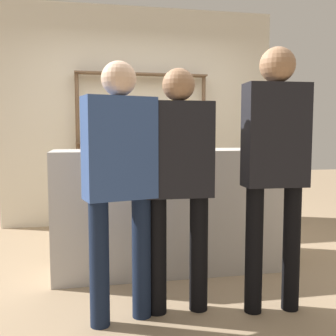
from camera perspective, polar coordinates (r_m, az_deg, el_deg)
ground_plane at (r=3.58m, az=-0.00°, el=-14.41°), size 16.00×16.00×0.00m
bar_counter at (r=3.44m, az=-0.00°, el=-6.12°), size 1.94×0.56×1.05m
back_wall at (r=5.24m, az=-4.00°, el=7.38°), size 3.54×0.12×2.80m
back_shelf at (r=5.05m, az=-3.72°, el=5.70°), size 1.67×0.18×1.94m
counter_bottle_0 at (r=3.23m, az=-8.32°, el=5.04°), size 0.08×0.08×0.37m
counter_bottle_1 at (r=3.53m, az=-1.16°, el=5.17°), size 0.09×0.09×0.38m
counter_bottle_2 at (r=3.41m, az=-0.44°, el=5.06°), size 0.09×0.09×0.37m
wine_glass at (r=3.17m, az=-4.05°, el=4.48°), size 0.07×0.07×0.15m
ice_bucket at (r=3.32m, az=-10.86°, el=4.29°), size 0.18×0.18×0.20m
customer_center at (r=2.57m, az=1.51°, el=-0.60°), size 0.45×0.21×1.61m
customer_right at (r=2.67m, az=15.29°, el=1.61°), size 0.42×0.23×1.75m
server_behind_counter at (r=4.12m, az=1.64°, el=2.72°), size 0.40×0.22×1.70m
customer_left at (r=2.45m, az=-7.00°, el=-0.58°), size 0.47×0.30×1.63m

